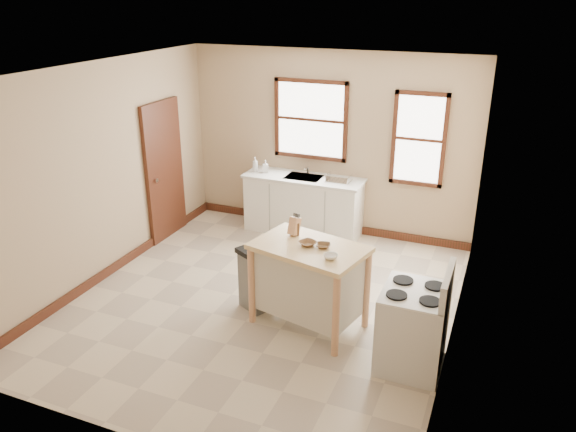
{
  "coord_description": "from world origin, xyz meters",
  "views": [
    {
      "loc": [
        2.57,
        -5.49,
        3.61
      ],
      "look_at": [
        0.17,
        0.4,
        1.02
      ],
      "focal_mm": 35.0,
      "sensor_mm": 36.0,
      "label": 1
    }
  ],
  "objects_px": {
    "bowl_c": "(331,257)",
    "knife_block": "(294,227)",
    "pepper_grinder": "(297,229)",
    "soap_bottle_a": "(255,164)",
    "kitchen_island": "(309,286)",
    "soap_bottle_b": "(265,166)",
    "bowl_b": "(323,246)",
    "dish_rack": "(339,178)",
    "bowl_a": "(308,243)",
    "trash_bin": "(257,279)",
    "gas_stove": "(414,317)"
  },
  "relations": [
    {
      "from": "knife_block",
      "to": "bowl_a",
      "type": "height_order",
      "value": "knife_block"
    },
    {
      "from": "soap_bottle_a",
      "to": "bowl_b",
      "type": "xyz_separation_m",
      "value": [
        1.95,
        -2.4,
        -0.02
      ]
    },
    {
      "from": "bowl_c",
      "to": "gas_stove",
      "type": "height_order",
      "value": "gas_stove"
    },
    {
      "from": "dish_rack",
      "to": "bowl_c",
      "type": "bearing_deg",
      "value": -98.23
    },
    {
      "from": "bowl_b",
      "to": "soap_bottle_a",
      "type": "bearing_deg",
      "value": 129.04
    },
    {
      "from": "bowl_a",
      "to": "trash_bin",
      "type": "xyz_separation_m",
      "value": [
        -0.68,
        0.11,
        -0.63
      ]
    },
    {
      "from": "soap_bottle_a",
      "to": "knife_block",
      "type": "height_order",
      "value": "knife_block"
    },
    {
      "from": "pepper_grinder",
      "to": "soap_bottle_a",
      "type": "bearing_deg",
      "value": 125.48
    },
    {
      "from": "pepper_grinder",
      "to": "trash_bin",
      "type": "distance_m",
      "value": 0.84
    },
    {
      "from": "dish_rack",
      "to": "bowl_c",
      "type": "relative_size",
      "value": 2.39
    },
    {
      "from": "kitchen_island",
      "to": "soap_bottle_b",
      "type": "bearing_deg",
      "value": 136.98
    },
    {
      "from": "bowl_b",
      "to": "trash_bin",
      "type": "relative_size",
      "value": 0.21
    },
    {
      "from": "bowl_c",
      "to": "soap_bottle_a",
      "type": "bearing_deg",
      "value": 128.72
    },
    {
      "from": "soap_bottle_a",
      "to": "bowl_a",
      "type": "xyz_separation_m",
      "value": [
        1.77,
        -2.41,
        -0.02
      ]
    },
    {
      "from": "soap_bottle_b",
      "to": "dish_rack",
      "type": "height_order",
      "value": "soap_bottle_b"
    },
    {
      "from": "bowl_c",
      "to": "bowl_a",
      "type": "bearing_deg",
      "value": 146.89
    },
    {
      "from": "soap_bottle_a",
      "to": "pepper_grinder",
      "type": "bearing_deg",
      "value": -67.98
    },
    {
      "from": "knife_block",
      "to": "bowl_a",
      "type": "bearing_deg",
      "value": -25.4
    },
    {
      "from": "bowl_b",
      "to": "gas_stove",
      "type": "height_order",
      "value": "gas_stove"
    },
    {
      "from": "bowl_b",
      "to": "trash_bin",
      "type": "bearing_deg",
      "value": 173.4
    },
    {
      "from": "dish_rack",
      "to": "knife_block",
      "type": "bearing_deg",
      "value": -109.51
    },
    {
      "from": "soap_bottle_a",
      "to": "bowl_a",
      "type": "bearing_deg",
      "value": -67.12
    },
    {
      "from": "bowl_b",
      "to": "kitchen_island",
      "type": "bearing_deg",
      "value": -173.4
    },
    {
      "from": "soap_bottle_b",
      "to": "bowl_c",
      "type": "distance_m",
      "value": 3.29
    },
    {
      "from": "pepper_grinder",
      "to": "bowl_a",
      "type": "xyz_separation_m",
      "value": [
        0.2,
        -0.21,
        -0.05
      ]
    },
    {
      "from": "dish_rack",
      "to": "trash_bin",
      "type": "xyz_separation_m",
      "value": [
        -0.28,
        -2.34,
        -0.58
      ]
    },
    {
      "from": "soap_bottle_b",
      "to": "soap_bottle_a",
      "type": "bearing_deg",
      "value": 162.13
    },
    {
      "from": "bowl_a",
      "to": "trash_bin",
      "type": "height_order",
      "value": "bowl_a"
    },
    {
      "from": "trash_bin",
      "to": "bowl_a",
      "type": "bearing_deg",
      "value": 18.68
    },
    {
      "from": "soap_bottle_a",
      "to": "bowl_c",
      "type": "relative_size",
      "value": 1.55
    },
    {
      "from": "soap_bottle_b",
      "to": "kitchen_island",
      "type": "relative_size",
      "value": 0.16
    },
    {
      "from": "kitchen_island",
      "to": "bowl_a",
      "type": "height_order",
      "value": "bowl_a"
    },
    {
      "from": "kitchen_island",
      "to": "knife_block",
      "type": "height_order",
      "value": "knife_block"
    },
    {
      "from": "knife_block",
      "to": "pepper_grinder",
      "type": "xyz_separation_m",
      "value": [
        0.04,
        -0.0,
        -0.03
      ]
    },
    {
      "from": "soap_bottle_b",
      "to": "bowl_c",
      "type": "bearing_deg",
      "value": -78.69
    },
    {
      "from": "bowl_b",
      "to": "bowl_a",
      "type": "bearing_deg",
      "value": -176.68
    },
    {
      "from": "kitchen_island",
      "to": "bowl_a",
      "type": "xyz_separation_m",
      "value": [
        -0.02,
        0.01,
        0.52
      ]
    },
    {
      "from": "bowl_a",
      "to": "bowl_c",
      "type": "height_order",
      "value": "bowl_c"
    },
    {
      "from": "soap_bottle_a",
      "to": "kitchen_island",
      "type": "distance_m",
      "value": 3.06
    },
    {
      "from": "knife_block",
      "to": "pepper_grinder",
      "type": "height_order",
      "value": "knife_block"
    },
    {
      "from": "bowl_c",
      "to": "knife_block",
      "type": "bearing_deg",
      "value": 143.41
    },
    {
      "from": "soap_bottle_b",
      "to": "kitchen_island",
      "type": "xyz_separation_m",
      "value": [
        1.63,
        -2.44,
        -0.52
      ]
    },
    {
      "from": "knife_block",
      "to": "bowl_c",
      "type": "bearing_deg",
      "value": -21.01
    },
    {
      "from": "pepper_grinder",
      "to": "bowl_b",
      "type": "height_order",
      "value": "pepper_grinder"
    },
    {
      "from": "soap_bottle_b",
      "to": "bowl_b",
      "type": "height_order",
      "value": "soap_bottle_b"
    },
    {
      "from": "bowl_b",
      "to": "gas_stove",
      "type": "xyz_separation_m",
      "value": [
        1.08,
        -0.33,
        -0.45
      ]
    },
    {
      "from": "knife_block",
      "to": "gas_stove",
      "type": "xyz_separation_m",
      "value": [
        1.49,
        -0.53,
        -0.53
      ]
    },
    {
      "from": "soap_bottle_a",
      "to": "bowl_c",
      "type": "height_order",
      "value": "soap_bottle_a"
    },
    {
      "from": "soap_bottle_a",
      "to": "soap_bottle_b",
      "type": "xyz_separation_m",
      "value": [
        0.17,
        0.02,
        -0.02
      ]
    },
    {
      "from": "soap_bottle_b",
      "to": "gas_stove",
      "type": "height_order",
      "value": "gas_stove"
    }
  ]
}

